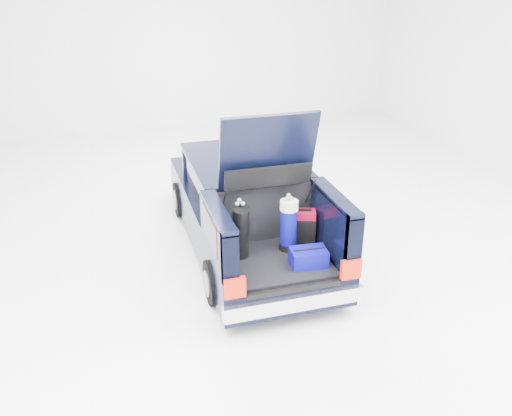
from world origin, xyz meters
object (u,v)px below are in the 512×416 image
object	(u,v)px
blue_golf_bag	(289,225)
blue_duffel	(308,257)
car	(245,206)
red_suitcase	(304,227)
black_golf_bag	(241,232)

from	to	relation	value
blue_golf_bag	blue_duffel	bearing A→B (deg)	-99.73
car	blue_duffel	bearing A→B (deg)	-79.24
car	red_suitcase	size ratio (longest dim) A/B	9.10
red_suitcase	black_golf_bag	size ratio (longest dim) A/B	0.61
blue_duffel	red_suitcase	bearing A→B (deg)	79.71
car	red_suitcase	bearing A→B (deg)	-68.17
black_golf_bag	blue_golf_bag	size ratio (longest dim) A/B	1.03
red_suitcase	blue_duffel	world-z (taller)	red_suitcase
red_suitcase	black_golf_bag	world-z (taller)	black_golf_bag
blue_golf_bag	blue_duffel	distance (m)	0.55
black_golf_bag	blue_duffel	distance (m)	0.93
black_golf_bag	blue_duffel	size ratio (longest dim) A/B	1.73
red_suitcase	black_golf_bag	bearing A→B (deg)	-152.77
red_suitcase	car	bearing A→B (deg)	129.32
car	blue_golf_bag	xyz separation A→B (m)	(0.23, -1.36, 0.29)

